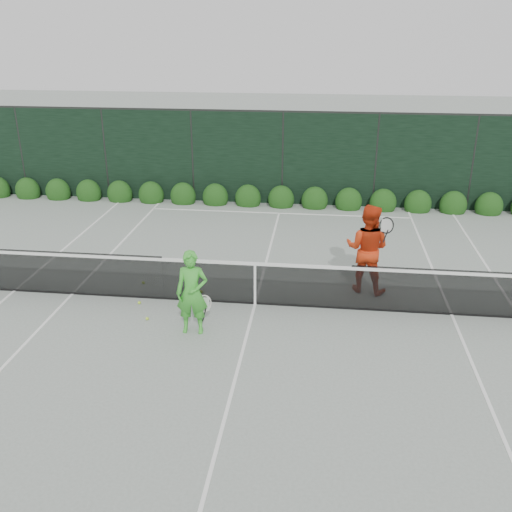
# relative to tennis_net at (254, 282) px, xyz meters

# --- Properties ---
(ground) EXTENTS (80.00, 80.00, 0.00)m
(ground) POSITION_rel_tennis_net_xyz_m (0.02, 0.00, -0.53)
(ground) COLOR gray
(ground) RESTS_ON ground
(tennis_net) EXTENTS (12.90, 0.10, 1.07)m
(tennis_net) POSITION_rel_tennis_net_xyz_m (0.00, 0.00, 0.00)
(tennis_net) COLOR black
(tennis_net) RESTS_ON ground
(player_woman) EXTENTS (0.67, 0.44, 1.68)m
(player_woman) POSITION_rel_tennis_net_xyz_m (-1.03, -1.30, 0.31)
(player_woman) COLOR green
(player_woman) RESTS_ON ground
(player_man) EXTENTS (1.17, 1.03, 2.02)m
(player_man) POSITION_rel_tennis_net_xyz_m (2.40, 1.00, 0.48)
(player_man) COLOR red
(player_man) RESTS_ON ground
(court_lines) EXTENTS (11.03, 23.83, 0.01)m
(court_lines) POSITION_rel_tennis_net_xyz_m (0.02, 0.00, -0.53)
(court_lines) COLOR white
(court_lines) RESTS_ON ground
(windscreen_fence) EXTENTS (32.00, 21.07, 3.06)m
(windscreen_fence) POSITION_rel_tennis_net_xyz_m (0.02, -2.71, 0.98)
(windscreen_fence) COLOR black
(windscreen_fence) RESTS_ON ground
(hedge_row) EXTENTS (31.66, 0.65, 0.94)m
(hedge_row) POSITION_rel_tennis_net_xyz_m (0.02, 7.15, -0.30)
(hedge_row) COLOR #163B10
(hedge_row) RESTS_ON ground
(tennis_balls) EXTENTS (1.50, 1.74, 0.07)m
(tennis_balls) POSITION_rel_tennis_net_xyz_m (-2.11, -0.03, -0.50)
(tennis_balls) COLOR #B9E533
(tennis_balls) RESTS_ON ground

